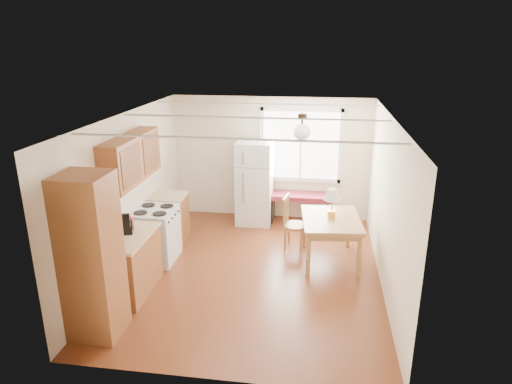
% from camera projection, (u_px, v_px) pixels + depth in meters
% --- Properties ---
extents(room_shell, '(4.60, 5.60, 2.62)m').
position_uv_depth(room_shell, '(253.00, 198.00, 6.96)').
color(room_shell, '#4D2110').
rests_on(room_shell, ground).
extents(kitchen_run, '(0.65, 3.40, 2.20)m').
position_uv_depth(kitchen_run, '(132.00, 233.00, 6.73)').
color(kitchen_run, brown).
rests_on(kitchen_run, ground).
extents(window_unit, '(1.64, 0.05, 1.51)m').
position_uv_depth(window_unit, '(301.00, 145.00, 9.11)').
color(window_unit, white).
rests_on(window_unit, room_shell).
extents(pendant_light, '(0.26, 0.26, 0.40)m').
position_uv_depth(pendant_light, '(302.00, 131.00, 6.93)').
color(pendant_light, black).
rests_on(pendant_light, room_shell).
extents(refrigerator, '(0.71, 0.73, 1.68)m').
position_uv_depth(refrigerator, '(255.00, 183.00, 9.12)').
color(refrigerator, silver).
rests_on(refrigerator, ground).
extents(bench, '(1.32, 0.51, 0.61)m').
position_uv_depth(bench, '(300.00, 197.00, 9.18)').
color(bench, maroon).
rests_on(bench, ground).
extents(dining_table, '(1.04, 1.32, 0.77)m').
position_uv_depth(dining_table, '(331.00, 224.00, 7.51)').
color(dining_table, olive).
rests_on(dining_table, ground).
extents(chair, '(0.44, 0.43, 0.95)m').
position_uv_depth(chair, '(290.00, 219.00, 8.05)').
color(chair, olive).
rests_on(chair, ground).
extents(table_lamp, '(0.28, 0.28, 0.49)m').
position_uv_depth(table_lamp, '(332.00, 197.00, 7.41)').
color(table_lamp, gold).
rests_on(table_lamp, dining_table).
extents(coffee_maker, '(0.21, 0.24, 0.32)m').
position_uv_depth(coffee_maker, '(127.00, 226.00, 6.55)').
color(coffee_maker, black).
rests_on(coffee_maker, kitchen_run).
extents(kettle, '(0.11, 0.11, 0.21)m').
position_uv_depth(kettle, '(130.00, 223.00, 6.72)').
color(kettle, red).
rests_on(kettle, kitchen_run).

